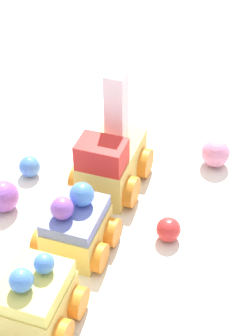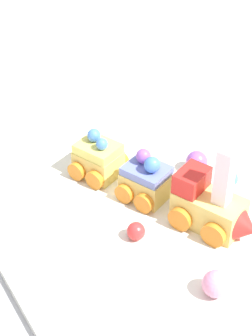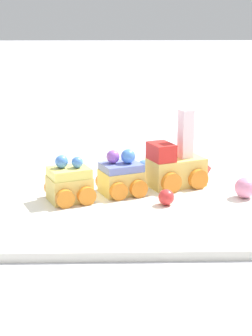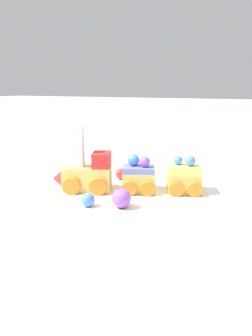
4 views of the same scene
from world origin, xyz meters
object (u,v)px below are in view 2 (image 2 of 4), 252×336
Objects in this scene: gumball_red at (136,231)px; cake_car_blueberry at (147,180)px; cake_train_locomotive at (213,207)px; gumball_blue at (229,178)px; gumball_pink at (216,284)px; gumball_purple at (197,162)px; cake_car_lemon at (98,159)px.

cake_car_blueberry is at bearing 138.96° from gumball_red.
gumball_blue is (-0.05, 0.07, -0.02)m from cake_train_locomotive.
cake_train_locomotive is 0.09m from gumball_blue.
cake_train_locomotive reaches higher than gumball_red.
gumball_red is at bearing -63.62° from cake_car_blueberry.
gumball_red is (0.06, -0.06, -0.01)m from cake_car_blueberry.
cake_train_locomotive reaches higher than gumball_blue.
gumball_purple is at bearing 148.76° from gumball_pink.
gumball_red is at bearing -166.28° from gumball_pink.
cake_car_blueberry is 3.70× the size of gumball_blue.
cake_train_locomotive is 0.18m from cake_car_lemon.
cake_car_blueberry reaches higher than gumball_blue.
cake_train_locomotive reaches higher than cake_car_lemon.
cake_car_lemon is 0.14m from gumball_purple.
cake_train_locomotive is 1.44× the size of cake_car_lemon.
cake_car_blueberry reaches higher than gumball_red.
gumball_red is at bearing -81.43° from gumball_blue.
gumball_blue is at bearing 98.57° from gumball_red.
gumball_blue is 0.72× the size of gumball_purple.
cake_car_lemon is at bearing 170.42° from gumball_red.
cake_train_locomotive is 5.34× the size of gumball_blue.
cake_train_locomotive is 0.10m from gumball_red.
gumball_pink is at bearing 13.72° from gumball_red.
gumball_pink reaches higher than gumball_blue.
cake_car_lemon is (-0.17, -0.07, -0.01)m from cake_train_locomotive.
gumball_pink is at bearing -30.71° from cake_car_blueberry.
gumball_blue and gumball_red have the same top height.
gumball_pink is 0.99× the size of gumball_purple.
cake_train_locomotive is at bearing 0.03° from cake_car_lemon.
cake_car_blueberry is at bearing -83.75° from gumball_purple.
gumball_pink and gumball_purple have the same top height.
gumball_purple is at bearing -158.24° from gumball_blue.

